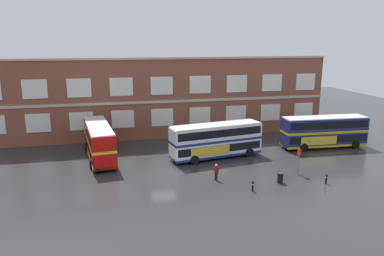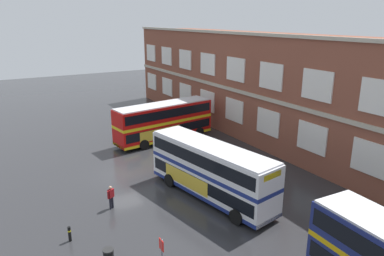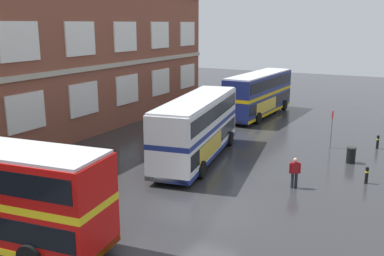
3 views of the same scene
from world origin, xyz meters
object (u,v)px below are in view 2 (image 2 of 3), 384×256
at_px(double_decker_middle, 211,170).
at_px(safety_bollard_east, 70,234).
at_px(double_decker_near, 164,121).
at_px(waiting_passenger, 111,196).

bearing_deg(double_decker_middle, safety_bollard_east, -87.16).
relative_size(double_decker_near, safety_bollard_east, 11.83).
relative_size(double_decker_near, waiting_passenger, 6.61).
bearing_deg(waiting_passenger, safety_bollard_east, -53.23).
bearing_deg(safety_bollard_east, double_decker_middle, 92.84).
bearing_deg(double_decker_near, safety_bollard_east, -43.06).
bearing_deg(waiting_passenger, double_decker_near, 139.78).
height_order(double_decker_middle, waiting_passenger, double_decker_middle).
bearing_deg(safety_bollard_east, waiting_passenger, 126.77).
height_order(waiting_passenger, safety_bollard_east, waiting_passenger).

